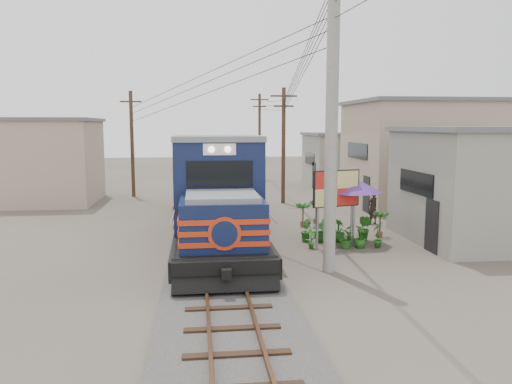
{
  "coord_description": "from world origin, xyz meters",
  "views": [
    {
      "loc": [
        -0.74,
        -15.97,
        4.74
      ],
      "look_at": [
        1.5,
        2.94,
        2.2
      ],
      "focal_mm": 35.0,
      "sensor_mm": 36.0,
      "label": 1
    }
  ],
  "objects": [
    {
      "name": "ground",
      "position": [
        0.0,
        0.0,
        0.0
      ],
      "size": [
        120.0,
        120.0,
        0.0
      ],
      "primitive_type": "plane",
      "color": "#473F35",
      "rests_on": "ground"
    },
    {
      "name": "ballast",
      "position": [
        0.0,
        10.0,
        0.08
      ],
      "size": [
        3.6,
        70.0,
        0.16
      ],
      "primitive_type": "cube",
      "color": "#595651",
      "rests_on": "ground"
    },
    {
      "name": "track",
      "position": [
        0.0,
        10.0,
        0.26
      ],
      "size": [
        1.15,
        70.0,
        0.12
      ],
      "color": "#51331E",
      "rests_on": "ground"
    },
    {
      "name": "locomotive",
      "position": [
        0.0,
        5.72,
        1.84
      ],
      "size": [
        3.15,
        17.18,
        4.26
      ],
      "color": "black",
      "rests_on": "ground"
    },
    {
      "name": "utility_pole_main",
      "position": [
        3.5,
        -0.5,
        5.0
      ],
      "size": [
        0.4,
        0.4,
        10.0
      ],
      "color": "#9E9B93",
      "rests_on": "ground"
    },
    {
      "name": "wooden_pole_mid",
      "position": [
        4.5,
        14.0,
        3.68
      ],
      "size": [
        1.6,
        0.24,
        7.0
      ],
      "color": "#4C3826",
      "rests_on": "ground"
    },
    {
      "name": "wooden_pole_far",
      "position": [
        4.8,
        28.0,
        3.93
      ],
      "size": [
        1.6,
        0.24,
        7.5
      ],
      "color": "#4C3826",
      "rests_on": "ground"
    },
    {
      "name": "wooden_pole_left",
      "position": [
        -5.0,
        18.0,
        3.68
      ],
      "size": [
        1.6,
        0.24,
        7.0
      ],
      "color": "#4C3826",
      "rests_on": "ground"
    },
    {
      "name": "power_lines",
      "position": [
        -0.14,
        8.49,
        7.56
      ],
      "size": [
        9.65,
        19.0,
        3.3
      ],
      "color": "black",
      "rests_on": "ground"
    },
    {
      "name": "shophouse_front",
      "position": [
        11.5,
        3.0,
        2.36
      ],
      "size": [
        7.35,
        6.3,
        4.7
      ],
      "color": "gray",
      "rests_on": "ground"
    },
    {
      "name": "shophouse_mid",
      "position": [
        12.5,
        12.0,
        3.11
      ],
      "size": [
        8.4,
        7.35,
        6.2
      ],
      "color": "tan",
      "rests_on": "ground"
    },
    {
      "name": "shophouse_back",
      "position": [
        11.0,
        22.0,
        2.11
      ],
      "size": [
        6.3,
        6.3,
        4.2
      ],
      "color": "gray",
      "rests_on": "ground"
    },
    {
      "name": "shophouse_left",
      "position": [
        -10.0,
        16.0,
        2.61
      ],
      "size": [
        6.3,
        6.3,
        5.2
      ],
      "color": "tan",
      "rests_on": "ground"
    },
    {
      "name": "billboard",
      "position": [
        4.6,
        2.65,
        2.24
      ],
      "size": [
        1.94,
        0.61,
        3.05
      ],
      "rotation": [
        0.0,
        0.0,
        0.25
      ],
      "color": "#99999E",
      "rests_on": "ground"
    },
    {
      "name": "market_umbrella",
      "position": [
        5.46,
        3.38,
        2.38
      ],
      "size": [
        3.05,
        3.05,
        2.7
      ],
      "rotation": [
        0.0,
        0.0,
        -0.29
      ],
      "color": "black",
      "rests_on": "ground"
    },
    {
      "name": "vendor",
      "position": [
        7.67,
        6.96,
        0.81
      ],
      "size": [
        0.71,
        0.62,
        1.63
      ],
      "primitive_type": "imported",
      "rotation": [
        0.0,
        0.0,
        3.61
      ],
      "color": "black",
      "rests_on": "ground"
    },
    {
      "name": "plant_nursery",
      "position": [
        4.89,
        3.09,
        0.48
      ],
      "size": [
        3.15,
        2.15,
        1.11
      ],
      "color": "#24641C",
      "rests_on": "ground"
    }
  ]
}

